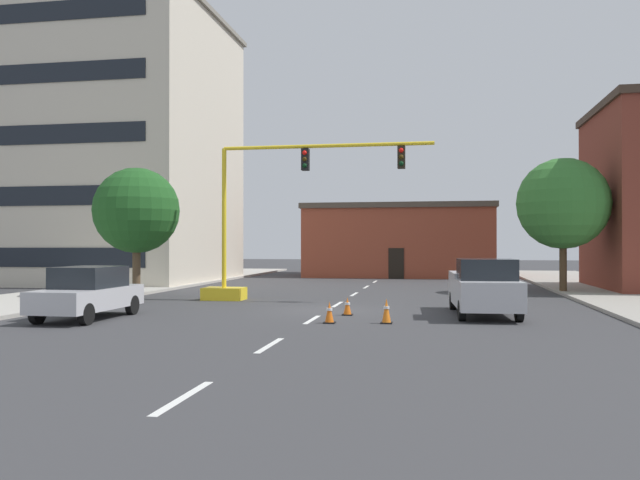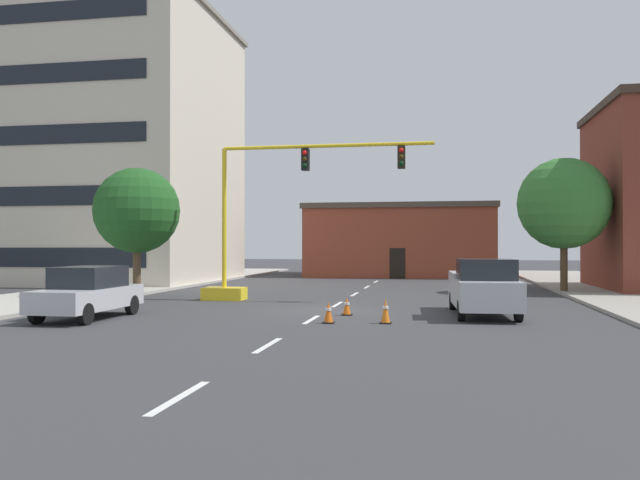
% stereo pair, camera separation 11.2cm
% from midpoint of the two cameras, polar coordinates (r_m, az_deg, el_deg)
% --- Properties ---
extents(ground_plane, '(160.00, 160.00, 0.00)m').
position_cam_midpoint_polar(ground_plane, '(24.46, 0.51, -6.20)').
color(ground_plane, '#38383A').
extents(sidewalk_left, '(6.00, 56.00, 0.14)m').
position_cam_midpoint_polar(sidewalk_left, '(36.34, -17.88, -4.16)').
color(sidewalk_left, '#B2ADA3').
rests_on(sidewalk_left, ground_plane).
extents(sidewalk_right, '(6.00, 56.00, 0.14)m').
position_cam_midpoint_polar(sidewalk_right, '(33.28, 25.73, -4.49)').
color(sidewalk_right, '#9E998E').
rests_on(sidewalk_right, ground_plane).
extents(lane_stripe_seg_0, '(0.16, 2.40, 0.01)m').
position_cam_midpoint_polar(lane_stripe_seg_0, '(11.08, -12.15, -13.32)').
color(lane_stripe_seg_0, silver).
rests_on(lane_stripe_seg_0, ground_plane).
extents(lane_stripe_seg_1, '(0.16, 2.40, 0.01)m').
position_cam_midpoint_polar(lane_stripe_seg_1, '(16.21, -4.63, -9.18)').
color(lane_stripe_seg_1, silver).
rests_on(lane_stripe_seg_1, ground_plane).
extents(lane_stripe_seg_2, '(0.16, 2.40, 0.01)m').
position_cam_midpoint_polar(lane_stripe_seg_2, '(21.53, -0.85, -6.99)').
color(lane_stripe_seg_2, silver).
rests_on(lane_stripe_seg_2, ground_plane).
extents(lane_stripe_seg_3, '(0.16, 2.40, 0.01)m').
position_cam_midpoint_polar(lane_stripe_seg_3, '(26.92, 1.42, -5.66)').
color(lane_stripe_seg_3, silver).
rests_on(lane_stripe_seg_3, ground_plane).
extents(lane_stripe_seg_4, '(0.16, 2.40, 0.01)m').
position_cam_midpoint_polar(lane_stripe_seg_4, '(32.34, 2.91, -4.76)').
color(lane_stripe_seg_4, silver).
rests_on(lane_stripe_seg_4, ground_plane).
extents(lane_stripe_seg_5, '(0.16, 2.40, 0.01)m').
position_cam_midpoint_polar(lane_stripe_seg_5, '(37.79, 3.98, -4.13)').
color(lane_stripe_seg_5, silver).
rests_on(lane_stripe_seg_5, ground_plane).
extents(lane_stripe_seg_6, '(0.16, 2.40, 0.01)m').
position_cam_midpoint_polar(lane_stripe_seg_6, '(43.25, 4.78, -3.65)').
color(lane_stripe_seg_6, silver).
rests_on(lane_stripe_seg_6, ground_plane).
extents(building_tall_left, '(15.69, 14.13, 17.65)m').
position_cam_midpoint_polar(building_tall_left, '(46.20, -18.54, 7.55)').
color(building_tall_left, beige).
rests_on(building_tall_left, ground_plane).
extents(building_brick_center, '(14.23, 10.26, 5.51)m').
position_cam_midpoint_polar(building_brick_center, '(51.71, 6.97, -0.05)').
color(building_brick_center, brown).
rests_on(building_brick_center, ground_plane).
extents(traffic_signal_gantry, '(10.15, 1.20, 6.83)m').
position_cam_midpoint_polar(traffic_signal_gantry, '(28.88, -5.96, -0.71)').
color(traffic_signal_gantry, yellow).
rests_on(traffic_signal_gantry, ground_plane).
extents(tree_left_near, '(3.89, 3.89, 5.97)m').
position_cam_midpoint_polar(tree_left_near, '(30.78, -15.88, 2.48)').
color(tree_left_near, brown).
rests_on(tree_left_near, ground_plane).
extents(tree_right_mid, '(4.58, 4.58, 6.82)m').
position_cam_midpoint_polar(tree_right_mid, '(34.91, 20.43, 3.00)').
color(tree_right_mid, '#4C3823').
rests_on(tree_right_mid, ground_plane).
extents(pickup_truck_silver, '(2.29, 5.50, 1.99)m').
position_cam_midpoint_polar(pickup_truck_silver, '(23.41, 13.99, -4.06)').
color(pickup_truck_silver, '#BCBCC1').
rests_on(pickup_truck_silver, ground_plane).
extents(sedan_silver_near_left, '(1.87, 4.50, 1.74)m').
position_cam_midpoint_polar(sedan_silver_near_left, '(23.01, -19.77, -4.33)').
color(sedan_silver_near_left, '#B7B7BC').
rests_on(sedan_silver_near_left, ground_plane).
extents(traffic_cone_roadside_a, '(0.36, 0.36, 0.68)m').
position_cam_midpoint_polar(traffic_cone_roadside_a, '(20.54, 0.67, -6.38)').
color(traffic_cone_roadside_a, black).
rests_on(traffic_cone_roadside_a, ground_plane).
extents(traffic_cone_roadside_b, '(0.36, 0.36, 0.79)m').
position_cam_midpoint_polar(traffic_cone_roadside_b, '(20.57, 5.69, -6.22)').
color(traffic_cone_roadside_b, black).
rests_on(traffic_cone_roadside_b, ground_plane).
extents(traffic_cone_roadside_c, '(0.36, 0.36, 0.64)m').
position_cam_midpoint_polar(traffic_cone_roadside_c, '(22.84, 2.27, -5.83)').
color(traffic_cone_roadside_c, black).
rests_on(traffic_cone_roadside_c, ground_plane).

